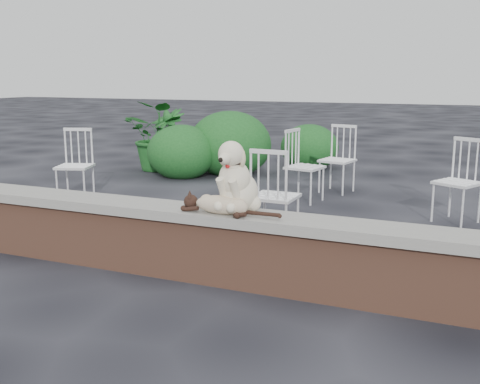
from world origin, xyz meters
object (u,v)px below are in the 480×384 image
at_px(cat, 222,204).
at_px(chair_c, 275,195).
at_px(potted_plant_a, 159,136).
at_px(potted_plant_b, 168,141).
at_px(chair_e, 305,166).
at_px(chair_a, 75,165).
at_px(dog, 239,175).
at_px(chair_d, 458,181).
at_px(chair_b, 337,159).

relative_size(cat, chair_c, 1.03).
distance_m(chair_c, potted_plant_a, 4.61).
bearing_deg(potted_plant_b, potted_plant_a, 164.16).
xyz_separation_m(chair_e, potted_plant_b, (-2.81, 1.32, 0.07)).
height_order(chair_c, potted_plant_a, potted_plant_a).
relative_size(chair_e, chair_a, 1.00).
height_order(dog, chair_c, dog).
distance_m(dog, chair_e, 3.08).
bearing_deg(chair_d, chair_c, -109.86).
distance_m(chair_e, potted_plant_a, 3.33).
height_order(chair_a, potted_plant_b, potted_plant_b).
xyz_separation_m(chair_a, potted_plant_b, (-0.01, 2.44, 0.07)).
xyz_separation_m(cat, chair_e, (-0.29, 3.18, -0.19)).
bearing_deg(chair_b, chair_e, -96.24).
xyz_separation_m(cat, chair_a, (-3.08, 2.06, -0.19)).
distance_m(chair_c, potted_plant_b, 4.41).
height_order(dog, cat, dog).
relative_size(chair_d, potted_plant_a, 0.78).
xyz_separation_m(dog, chair_e, (-0.37, 3.03, -0.40)).
bearing_deg(chair_a, chair_d, -9.77).
height_order(dog, chair_a, dog).
bearing_deg(dog, chair_a, 154.99).
xyz_separation_m(dog, chair_a, (-3.16, 1.91, -0.40)).
relative_size(cat, chair_a, 1.03).
bearing_deg(potted_plant_a, dog, -52.43).
relative_size(cat, chair_b, 1.03).
relative_size(dog, chair_e, 0.61).
bearing_deg(chair_b, chair_c, -78.27).
relative_size(chair_b, potted_plant_b, 0.88).
distance_m(cat, potted_plant_a, 5.64).
bearing_deg(chair_c, chair_d, -136.70).
relative_size(chair_d, potted_plant_b, 0.88).
xyz_separation_m(chair_a, potted_plant_a, (-0.23, 2.51, 0.13)).
relative_size(chair_a, potted_plant_b, 0.88).
xyz_separation_m(dog, potted_plant_b, (-3.17, 4.35, -0.33)).
relative_size(dog, chair_d, 0.61).
distance_m(chair_d, chair_b, 1.99).
distance_m(dog, potted_plant_b, 5.39).
relative_size(chair_b, potted_plant_a, 0.78).
bearing_deg(chair_d, chair_a, -143.23).
distance_m(chair_e, chair_b, 0.80).
relative_size(cat, potted_plant_a, 0.80).
relative_size(chair_d, chair_a, 1.00).
relative_size(chair_e, chair_c, 1.00).
xyz_separation_m(dog, chair_d, (1.51, 2.66, -0.40)).
bearing_deg(chair_d, potted_plant_b, -172.26).
relative_size(dog, chair_c, 0.61).
bearing_deg(chair_e, chair_c, -162.19).
distance_m(dog, chair_b, 3.81).
xyz_separation_m(cat, potted_plant_b, (-3.09, 4.50, -0.13)).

